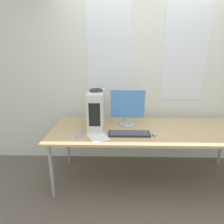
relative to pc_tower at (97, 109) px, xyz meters
The scene contains 10 objects.
ground_plane 1.31m from the pc_tower, 38.76° to the right, with size 14.00×14.00×0.00m, color #665B51.
wall_back 0.94m from the pc_tower, 36.63° to the left, with size 8.00×0.07×2.70m.
desk 0.75m from the pc_tower, ahead, with size 2.53×0.94×0.73m.
pc_tower is the anchor object (origin of this frame).
headphones 0.25m from the pc_tower, 90.00° to the left, with size 0.17×0.17×0.03m.
monitor_main 0.41m from the pc_tower, ahead, with size 0.47×0.22×0.49m.
keyboard 0.54m from the pc_tower, 33.05° to the right, with size 0.49×0.18×0.02m.
mouse 0.79m from the pc_tower, 21.02° to the right, with size 0.05×0.10×0.03m.
cell_phone 0.41m from the pc_tower, 120.76° to the right, with size 0.08×0.15×0.01m.
paper_sheet_left 0.41m from the pc_tower, 82.29° to the right, with size 0.32×0.36×0.00m.
Camera 1 is at (-0.44, -1.79, 1.63)m, focal length 30.00 mm.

